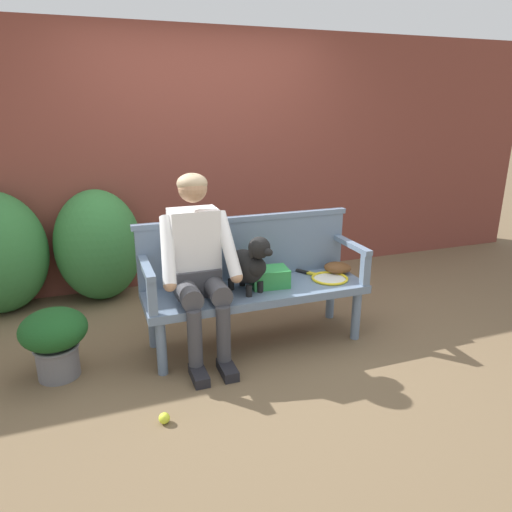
# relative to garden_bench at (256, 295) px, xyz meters

# --- Properties ---
(ground_plane) EXTENTS (40.00, 40.00, 0.00)m
(ground_plane) POSITION_rel_garden_bench_xyz_m (0.00, 0.00, -0.40)
(ground_plane) COLOR brown
(brick_garden_fence) EXTENTS (8.00, 0.30, 2.47)m
(brick_garden_fence) POSITION_rel_garden_bench_xyz_m (0.00, 1.67, 0.84)
(brick_garden_fence) COLOR brown
(brick_garden_fence) RESTS_ON ground
(hedge_bush_mid_right) EXTENTS (0.78, 0.72, 1.04)m
(hedge_bush_mid_right) POSITION_rel_garden_bench_xyz_m (-1.07, 1.34, 0.12)
(hedge_bush_mid_right) COLOR #337538
(hedge_bush_mid_right) RESTS_ON ground
(garden_bench) EXTENTS (1.67, 0.53, 0.46)m
(garden_bench) POSITION_rel_garden_bench_xyz_m (0.00, 0.00, 0.00)
(garden_bench) COLOR slate
(garden_bench) RESTS_ON ground
(bench_backrest) EXTENTS (1.71, 0.06, 0.50)m
(bench_backrest) POSITION_rel_garden_bench_xyz_m (0.00, 0.24, 0.31)
(bench_backrest) COLOR slate
(bench_backrest) RESTS_ON garden_bench
(bench_armrest_left_end) EXTENTS (0.06, 0.53, 0.28)m
(bench_armrest_left_end) POSITION_rel_garden_bench_xyz_m (-0.80, -0.09, 0.26)
(bench_armrest_left_end) COLOR slate
(bench_armrest_left_end) RESTS_ON garden_bench
(bench_armrest_right_end) EXTENTS (0.06, 0.53, 0.28)m
(bench_armrest_right_end) POSITION_rel_garden_bench_xyz_m (0.80, -0.09, 0.26)
(bench_armrest_right_end) COLOR slate
(bench_armrest_right_end) RESTS_ON garden_bench
(person_seated) EXTENTS (0.56, 0.67, 1.33)m
(person_seated) POSITION_rel_garden_bench_xyz_m (-0.44, -0.02, 0.33)
(person_seated) COLOR black
(person_seated) RESTS_ON ground
(dog_on_bench) EXTENTS (0.32, 0.43, 0.44)m
(dog_on_bench) POSITION_rel_garden_bench_xyz_m (-0.08, -0.06, 0.28)
(dog_on_bench) COLOR black
(dog_on_bench) RESTS_ON garden_bench
(tennis_racket) EXTENTS (0.45, 0.55, 0.03)m
(tennis_racket) POSITION_rel_garden_bench_xyz_m (0.59, -0.01, 0.07)
(tennis_racket) COLOR yellow
(tennis_racket) RESTS_ON garden_bench
(baseball_glove) EXTENTS (0.28, 0.26, 0.09)m
(baseball_glove) POSITION_rel_garden_bench_xyz_m (0.74, 0.08, 0.10)
(baseball_glove) COLOR brown
(baseball_glove) RESTS_ON garden_bench
(sports_bag) EXTENTS (0.30, 0.23, 0.14)m
(sports_bag) POSITION_rel_garden_bench_xyz_m (0.11, -0.00, 0.13)
(sports_bag) COLOR #2D8E42
(sports_bag) RESTS_ON garden_bench
(tennis_ball) EXTENTS (0.07, 0.07, 0.07)m
(tennis_ball) POSITION_rel_garden_bench_xyz_m (-0.84, -0.74, -0.36)
(tennis_ball) COLOR #CCDB33
(tennis_ball) RESTS_ON ground
(potted_plant) EXTENTS (0.44, 0.44, 0.48)m
(potted_plant) POSITION_rel_garden_bench_xyz_m (-1.43, 0.01, -0.11)
(potted_plant) COLOR slate
(potted_plant) RESTS_ON ground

